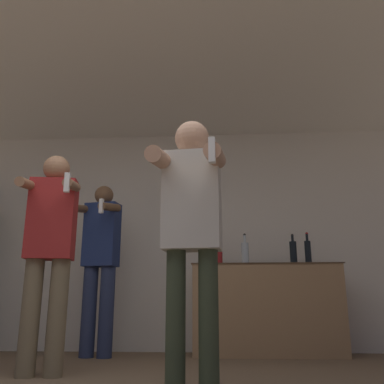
# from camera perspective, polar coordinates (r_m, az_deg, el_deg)

# --- Properties ---
(wall_back) EXTENTS (7.00, 0.06, 2.55)m
(wall_back) POSITION_cam_1_polar(r_m,az_deg,el_deg) (5.11, -4.75, -6.08)
(wall_back) COLOR silver
(wall_back) RESTS_ON ground_plane
(ceiling_slab) EXTENTS (7.00, 3.61, 0.05)m
(ceiling_slab) POSITION_cam_1_polar(r_m,az_deg,el_deg) (4.08, -7.63, 16.03)
(ceiling_slab) COLOR silver
(ceiling_slab) RESTS_ON wall_back
(counter) EXTENTS (1.53, 0.63, 0.91)m
(counter) POSITION_cam_1_polar(r_m,az_deg,el_deg) (4.68, 9.84, -15.17)
(counter) COLOR #997551
(counter) RESTS_ON ground_plane
(bottle_tall_gin) EXTENTS (0.07, 0.07, 0.34)m
(bottle_tall_gin) POSITION_cam_1_polar(r_m,az_deg,el_deg) (4.70, 15.20, -7.65)
(bottle_tall_gin) COLOR black
(bottle_tall_gin) RESTS_ON counter
(bottle_short_whiskey) EXTENTS (0.08, 0.08, 0.35)m
(bottle_short_whiskey) POSITION_cam_1_polar(r_m,az_deg,el_deg) (4.61, 3.57, -7.95)
(bottle_short_whiskey) COLOR maroon
(bottle_short_whiskey) RESTS_ON counter
(bottle_amber_bourbon) EXTENTS (0.08, 0.08, 0.33)m
(bottle_amber_bourbon) POSITION_cam_1_polar(r_m,az_deg,el_deg) (4.61, 7.10, -8.04)
(bottle_amber_bourbon) COLOR silver
(bottle_amber_bourbon) RESTS_ON counter
(bottle_green_wine) EXTENTS (0.07, 0.07, 0.33)m
(bottle_green_wine) POSITION_cam_1_polar(r_m,az_deg,el_deg) (4.61, 1.96, -8.05)
(bottle_green_wine) COLOR black
(bottle_green_wine) RESTS_ON counter
(bottle_red_label) EXTENTS (0.07, 0.07, 0.32)m
(bottle_red_label) POSITION_cam_1_polar(r_m,az_deg,el_deg) (4.67, 13.35, -7.81)
(bottle_red_label) COLOR black
(bottle_red_label) RESTS_ON counter
(person_woman_foreground) EXTENTS (0.45, 0.50, 1.61)m
(person_woman_foreground) POSITION_cam_1_polar(r_m,az_deg,el_deg) (2.54, -0.05, -3.54)
(person_woman_foreground) COLOR #38422D
(person_woman_foreground) RESTS_ON ground_plane
(person_man_side) EXTENTS (0.45, 0.50, 1.64)m
(person_man_side) POSITION_cam_1_polar(r_m,az_deg,el_deg) (3.41, -18.45, -6.82)
(person_man_side) COLOR #75664C
(person_man_side) RESTS_ON ground_plane
(person_spectator_back) EXTENTS (0.47, 0.56, 1.74)m
(person_spectator_back) POSITION_cam_1_polar(r_m,az_deg,el_deg) (4.54, -12.16, -8.78)
(person_spectator_back) COLOR navy
(person_spectator_back) RESTS_ON ground_plane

